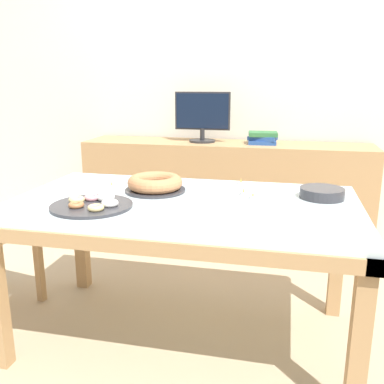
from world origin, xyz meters
name	(u,v)px	position (x,y,z in m)	size (l,w,h in m)	color
ground_plane	(185,336)	(0.00, 0.00, 0.00)	(12.00, 12.00, 0.00)	tan
wall_back	(232,77)	(0.00, 1.64, 1.30)	(8.00, 0.10, 2.60)	silver
dining_table	(184,217)	(0.00, 0.00, 0.64)	(1.65, 0.93, 0.73)	silver
sideboard	(225,194)	(0.00, 1.34, 0.41)	(2.19, 0.44, 0.82)	tan
computer_monitor	(202,117)	(-0.18, 1.34, 1.01)	(0.42, 0.20, 0.38)	#262628
book_stack	(263,138)	(0.28, 1.34, 0.86)	(0.23, 0.19, 0.09)	#23478C
cake_chocolate_round	(155,184)	(-0.18, 0.12, 0.77)	(0.31, 0.31, 0.08)	#333338
pastry_platter	(93,204)	(-0.37, -0.21, 0.74)	(0.36, 0.36, 0.04)	#333338
plate_stack	(322,193)	(0.64, 0.17, 0.75)	(0.21, 0.21, 0.05)	#333338
tealight_near_cakes	(253,197)	(0.32, 0.08, 0.74)	(0.04, 0.04, 0.04)	silver
tealight_near_front	(241,183)	(0.23, 0.36, 0.74)	(0.04, 0.04, 0.04)	silver
tealight_left_edge	(112,186)	(-0.43, 0.15, 0.74)	(0.04, 0.04, 0.04)	silver
tealight_centre	(243,193)	(0.26, 0.15, 0.74)	(0.04, 0.04, 0.04)	silver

